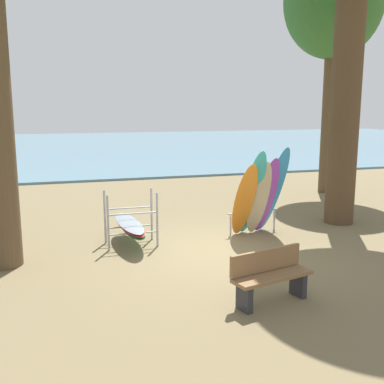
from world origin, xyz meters
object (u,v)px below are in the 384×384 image
object	(u,v)px
leaning_board_pile	(259,196)
park_bench	(270,275)
board_storage_rack	(131,225)
tree_mid_behind	(333,3)

from	to	relation	value
leaning_board_pile	park_bench	size ratio (longest dim) A/B	1.52
park_bench	board_storage_rack	bearing A→B (deg)	113.23
board_storage_rack	park_bench	distance (m)	4.11
tree_mid_behind	board_storage_rack	distance (m)	11.09
leaning_board_pile	board_storage_rack	distance (m)	3.17
tree_mid_behind	board_storage_rack	world-z (taller)	tree_mid_behind
tree_mid_behind	board_storage_rack	xyz separation A→B (m)	(-8.01, -4.50, -6.21)
board_storage_rack	leaning_board_pile	bearing A→B (deg)	-3.70
leaning_board_pile	board_storage_rack	bearing A→B (deg)	176.30
tree_mid_behind	park_bench	size ratio (longest dim) A/B	6.00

